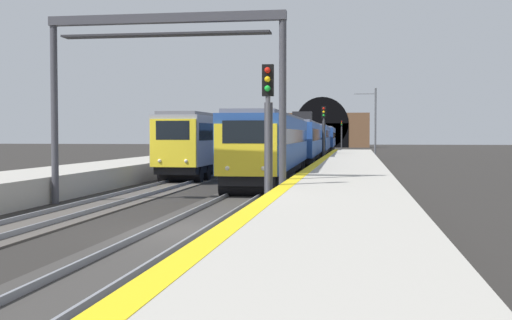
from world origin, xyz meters
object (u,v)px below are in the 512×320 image
at_px(railway_signal_near, 268,125).
at_px(overhead_signal_gantry, 165,60).
at_px(train_adjacent_platform, 258,139).
at_px(railway_signal_far, 342,132).
at_px(railway_signal_mid, 324,130).
at_px(catenary_mast_near, 375,123).
at_px(train_main_approaching, 310,139).

relative_size(railway_signal_near, overhead_signal_gantry, 0.54).
bearing_deg(train_adjacent_platform, railway_signal_far, 173.98).
height_order(train_adjacent_platform, railway_signal_mid, railway_signal_mid).
relative_size(train_adjacent_platform, railway_signal_near, 11.94).
bearing_deg(railway_signal_mid, catenary_mast_near, 160.77).
bearing_deg(catenary_mast_near, overhead_signal_gantry, 168.91).
xyz_separation_m(railway_signal_near, railway_signal_mid, (36.34, -0.00, 0.08)).
xyz_separation_m(train_main_approaching, railway_signal_near, (-47.33, -1.95, 0.85)).
bearing_deg(railway_signal_near, train_main_approaching, -177.64).
distance_m(train_main_approaching, overhead_signal_gantry, 44.52).
relative_size(overhead_signal_gantry, catenary_mast_near, 1.22).
relative_size(train_main_approaching, railway_signal_mid, 15.87).
bearing_deg(railway_signal_mid, train_adjacent_platform, -135.31).
distance_m(railway_signal_near, overhead_signal_gantry, 5.94).
bearing_deg(train_adjacent_platform, train_main_approaching, 129.42).
distance_m(railway_signal_near, railway_signal_mid, 36.34).
xyz_separation_m(train_adjacent_platform, railway_signal_far, (58.92, -6.92, 0.91)).
relative_size(railway_signal_far, overhead_signal_gantry, 0.57).
bearing_deg(railway_signal_mid, overhead_signal_gantry, -7.58).
bearing_deg(railway_signal_near, railway_signal_far, -180.00).
bearing_deg(catenary_mast_near, railway_signal_near, 174.53).
xyz_separation_m(train_adjacent_platform, railway_signal_near, (-43.34, -6.92, 0.77)).
bearing_deg(overhead_signal_gantry, train_main_approaching, -3.21).
bearing_deg(railway_signal_far, train_main_approaching, -2.03).
xyz_separation_m(overhead_signal_gantry, catenary_mast_near, (47.08, -9.23, -1.67)).
distance_m(train_adjacent_platform, railway_signal_near, 43.90).
distance_m(train_main_approaching, railway_signal_near, 47.38).
bearing_deg(railway_signal_far, train_adjacent_platform, -6.70).
bearing_deg(catenary_mast_near, railway_signal_far, 5.25).
relative_size(railway_signal_mid, railway_signal_far, 0.98).
xyz_separation_m(train_adjacent_platform, railway_signal_mid, (-7.00, -6.92, 0.85)).
distance_m(train_adjacent_platform, railway_signal_mid, 9.88).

